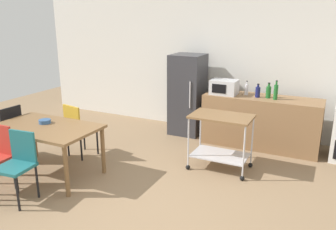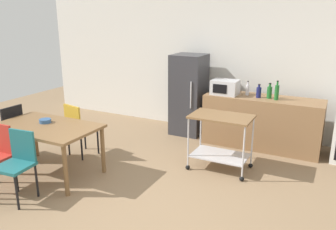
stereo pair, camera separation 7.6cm
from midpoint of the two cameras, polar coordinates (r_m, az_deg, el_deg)
name	(u,v)px [view 2 (the right image)]	position (r m, az deg, el deg)	size (l,w,h in m)	color
ground_plane	(142,202)	(4.55, -3.83, -14.01)	(12.00, 12.00, 0.00)	#8C7051
back_wall	(226,58)	(6.91, 9.77, 9.14)	(8.40, 0.12, 2.90)	silver
kitchen_counter	(262,122)	(6.34, 15.45, -1.16)	(2.00, 0.64, 0.90)	olive
dining_table	(46,131)	(5.29, -18.95, -2.45)	(1.50, 0.90, 0.75)	brown
chair_mustard	(79,126)	(5.86, -14.05, -1.78)	(0.47, 0.47, 0.89)	gold
chair_teal	(18,161)	(4.77, -23.04, -6.95)	(0.44, 0.44, 0.89)	#1E666B
chair_black	(9,128)	(6.13, -24.31, -1.98)	(0.41, 0.41, 0.89)	black
refrigerator	(189,95)	(6.76, 3.75, 3.36)	(0.60, 0.63, 1.55)	#333338
kitchen_cart	(221,133)	(5.25, 9.07, -3.00)	(0.91, 0.57, 0.85)	brown
microwave	(225,87)	(6.27, 9.69, 4.51)	(0.46, 0.35, 0.26)	silver
bottle_sesame_oil	(247,90)	(6.30, 13.25, 4.09)	(0.06, 0.06, 0.25)	silver
bottle_soy_sauce	(259,92)	(6.16, 15.01, 3.67)	(0.08, 0.08, 0.24)	navy
bottle_soda	(269,92)	(6.16, 16.65, 3.63)	(0.08, 0.08, 0.26)	#1E6628
bottle_vinegar	(277,92)	(6.08, 17.77, 3.61)	(0.07, 0.07, 0.32)	#1E6628
fruit_bowl	(45,121)	(5.39, -19.13, -0.92)	(0.17, 0.17, 0.06)	#33598C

